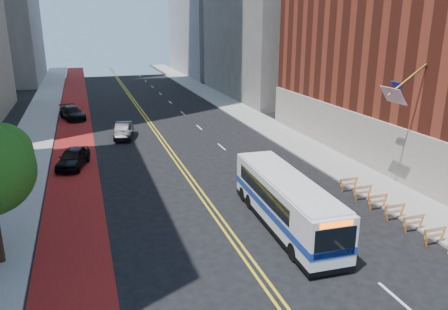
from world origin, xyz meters
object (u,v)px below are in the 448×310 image
Objects in this scene: transit_bus at (285,201)px; car_b at (124,130)px; car_c at (72,113)px; car_a at (73,158)px.

car_b is (-6.62, 22.49, -0.77)m from transit_bus.
transit_bus reaches higher than car_b.
car_b reaches higher than car_c.
transit_bus is at bearing -85.98° from car_c.
car_c is (-11.53, 33.14, -0.79)m from transit_bus.
transit_bus reaches higher than car_a.
car_c is at bearing 107.10° from car_a.
car_c is at bearing 125.34° from car_b.
transit_bus is 2.34× the size of car_b.
transit_bus reaches higher than car_c.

